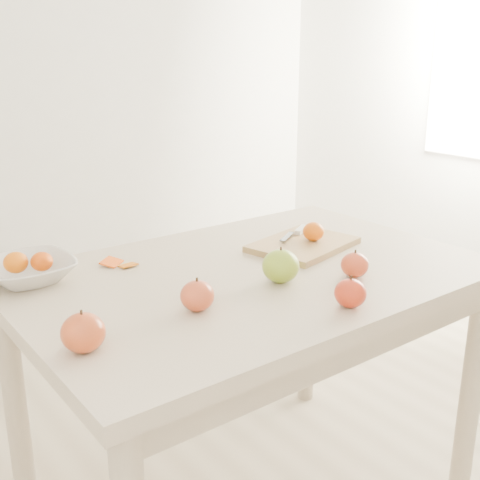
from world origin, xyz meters
TOP-DOWN VIEW (x-y plane):
  - table at (0.00, 0.00)m, footprint 1.20×0.80m
  - cutting_board at (0.24, 0.06)m, footprint 0.33×0.27m
  - board_tangerine at (0.27, 0.05)m, footprint 0.06×0.06m
  - fruit_bowl at (-0.49, 0.27)m, footprint 0.22×0.22m
  - bowl_tangerine_near at (-0.51, 0.28)m, footprint 0.06×0.06m
  - bowl_tangerine_far at (-0.46, 0.26)m, footprint 0.05×0.05m
  - orange_peel_a at (-0.27, 0.26)m, footprint 0.07×0.07m
  - orange_peel_b at (-0.24, 0.22)m, footprint 0.05×0.04m
  - paring_knife at (0.28, 0.13)m, footprint 0.16×0.09m
  - apple_green at (0.01, -0.11)m, footprint 0.09×0.09m
  - apple_red_b at (-0.25, -0.12)m, footprint 0.08×0.08m
  - apple_red_d at (-0.52, -0.15)m, footprint 0.08×0.08m
  - apple_red_c at (0.03, -0.31)m, footprint 0.07×0.07m
  - apple_red_e at (0.18, -0.19)m, footprint 0.07×0.07m

SIDE VIEW (x-z plane):
  - table at x=0.00m, z-range 0.28..1.03m
  - orange_peel_a at x=-0.27m, z-range 0.75..0.76m
  - orange_peel_b at x=-0.24m, z-range 0.75..0.76m
  - cutting_board at x=0.24m, z-range 0.75..0.77m
  - paring_knife at x=0.28m, z-range 0.77..0.78m
  - fruit_bowl at x=-0.49m, z-range 0.75..0.80m
  - apple_red_e at x=0.18m, z-range 0.75..0.81m
  - apple_red_c at x=0.03m, z-range 0.75..0.81m
  - apple_red_b at x=-0.25m, z-range 0.75..0.82m
  - apple_red_d at x=-0.52m, z-range 0.75..0.83m
  - apple_green at x=0.01m, z-range 0.75..0.83m
  - board_tangerine at x=0.27m, z-range 0.77..0.82m
  - bowl_tangerine_far at x=-0.46m, z-range 0.78..0.82m
  - bowl_tangerine_near at x=-0.51m, z-range 0.78..0.83m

